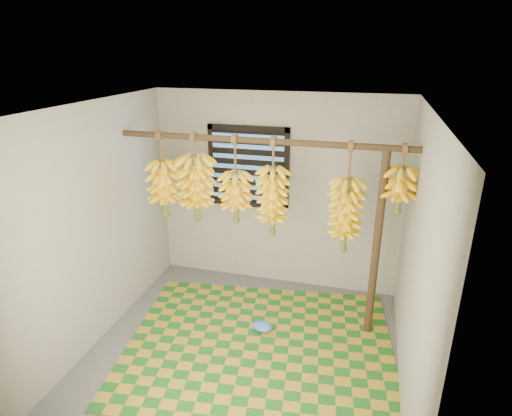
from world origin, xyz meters
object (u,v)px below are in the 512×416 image
(support_post, at_px, (376,247))
(banana_bunch_f, at_px, (400,190))
(banana_bunch_b, at_px, (196,188))
(banana_bunch_c, at_px, (236,197))
(banana_bunch_d, at_px, (273,201))
(banana_bunch_e, at_px, (346,215))
(plastic_bag, at_px, (262,327))
(banana_bunch_a, at_px, (164,188))
(woven_mat, at_px, (260,344))

(support_post, height_order, banana_bunch_f, banana_bunch_f)
(banana_bunch_b, height_order, banana_bunch_c, same)
(banana_bunch_b, xyz_separation_m, banana_bunch_d, (0.84, 0.00, -0.07))
(support_post, distance_m, banana_bunch_f, 0.63)
(banana_bunch_e, bearing_deg, plastic_bag, -158.62)
(plastic_bag, bearing_deg, support_post, 15.38)
(banana_bunch_c, height_order, banana_bunch_f, same)
(banana_bunch_e, bearing_deg, support_post, 0.00)
(banana_bunch_d, distance_m, banana_bunch_e, 0.74)
(plastic_bag, relative_size, banana_bunch_a, 0.24)
(banana_bunch_d, xyz_separation_m, banana_bunch_e, (0.74, -0.00, -0.07))
(plastic_bag, xyz_separation_m, banana_bunch_a, (-1.19, 0.30, 1.36))
(woven_mat, distance_m, plastic_bag, 0.23)
(plastic_bag, bearing_deg, banana_bunch_c, 140.98)
(banana_bunch_b, bearing_deg, plastic_bag, -20.28)
(support_post, height_order, banana_bunch_c, banana_bunch_c)
(banana_bunch_b, distance_m, banana_bunch_f, 2.06)
(banana_bunch_b, bearing_deg, banana_bunch_d, 0.00)
(banana_bunch_c, bearing_deg, banana_bunch_b, 180.00)
(banana_bunch_a, relative_size, banana_bunch_d, 0.91)
(woven_mat, relative_size, banana_bunch_c, 2.86)
(woven_mat, height_order, banana_bunch_e, banana_bunch_e)
(support_post, distance_m, banana_bunch_d, 1.13)
(support_post, relative_size, banana_bunch_e, 1.78)
(banana_bunch_e, distance_m, banana_bunch_f, 0.56)
(support_post, bearing_deg, banana_bunch_e, -180.00)
(support_post, bearing_deg, banana_bunch_f, 0.00)
(plastic_bag, height_order, banana_bunch_b, banana_bunch_b)
(support_post, relative_size, woven_mat, 0.75)
(woven_mat, relative_size, banana_bunch_a, 2.84)
(banana_bunch_c, height_order, banana_bunch_d, same)
(banana_bunch_b, height_order, banana_bunch_f, same)
(plastic_bag, bearing_deg, woven_mat, -82.31)
(woven_mat, distance_m, banana_bunch_d, 1.47)
(support_post, height_order, plastic_bag, support_post)
(banana_bunch_b, bearing_deg, banana_bunch_a, 180.00)
(banana_bunch_f, bearing_deg, plastic_bag, -166.41)
(banana_bunch_a, distance_m, banana_bunch_b, 0.38)
(banana_bunch_c, distance_m, banana_bunch_e, 1.14)
(banana_bunch_f, bearing_deg, banana_bunch_c, -180.00)
(woven_mat, distance_m, banana_bunch_e, 1.59)
(banana_bunch_a, xyz_separation_m, banana_bunch_f, (2.43, 0.00, 0.19))
(plastic_bag, distance_m, banana_bunch_f, 2.01)
(woven_mat, xyz_separation_m, banana_bunch_e, (0.73, 0.53, 1.30))
(banana_bunch_a, relative_size, banana_bunch_f, 1.40)
(banana_bunch_d, bearing_deg, banana_bunch_c, -180.00)
(banana_bunch_a, bearing_deg, banana_bunch_c, -0.00)
(plastic_bag, xyz_separation_m, banana_bunch_f, (1.24, 0.30, 1.55))
(banana_bunch_b, xyz_separation_m, banana_bunch_e, (1.58, 0.00, -0.14))
(woven_mat, relative_size, banana_bunch_f, 3.97)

